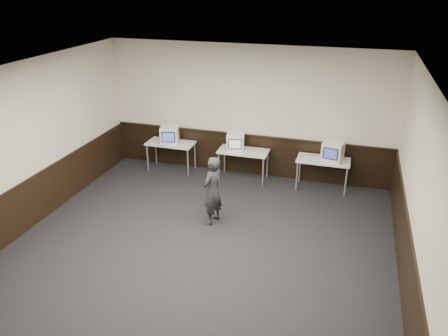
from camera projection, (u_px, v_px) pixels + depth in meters
The scene contains 16 objects.
floor at pixel (191, 262), 7.67m from camera, with size 8.00×8.00×0.00m, color black.
ceiling at pixel (185, 81), 6.37m from camera, with size 8.00×8.00×0.00m, color white.
back_wall at pixel (248, 112), 10.52m from camera, with size 7.00×7.00×0.00m, color beige.
left_wall at pixel (9, 156), 7.95m from camera, with size 8.00×8.00×0.00m, color beige.
right_wall at pixel (422, 211), 6.09m from camera, with size 8.00×8.00×0.00m, color beige.
wainscot_back at pixel (247, 154), 10.95m from camera, with size 6.98×0.04×1.00m, color black.
wainscot_left at pixel (21, 209), 8.39m from camera, with size 0.04×7.98×1.00m, color black.
wainscot_right at pixel (407, 275), 6.54m from camera, with size 0.04×7.98×1.00m, color black.
wainscot_rail at pixel (247, 135), 10.72m from camera, with size 6.98×0.06×0.04m, color black.
desk_left at pixel (171, 145), 11.05m from camera, with size 1.20×0.60×0.75m.
desk_center at pixel (243, 153), 10.54m from camera, with size 1.20×0.60×0.75m.
desk_right at pixel (323, 162), 10.04m from camera, with size 1.20×0.60×0.75m.
emac_left at pixel (170, 135), 10.88m from camera, with size 0.55×0.57×0.44m.
emac_center at pixel (235, 142), 10.47m from camera, with size 0.49×0.51×0.41m.
emac_right at pixel (333, 151), 9.86m from camera, with size 0.52×0.54×0.45m.
person at pixel (212, 191), 8.64m from camera, with size 0.52×0.34×1.43m, color #24252A.
Camera 1 is at (2.39, -5.90, 4.62)m, focal length 35.00 mm.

